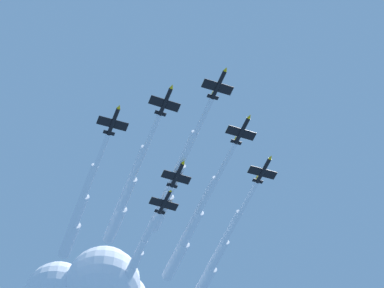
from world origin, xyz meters
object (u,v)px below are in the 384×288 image
Objects in this scene: jet_starboard_mid at (79,212)px; jet_starboard_outer at (126,281)px; jet_starboard_inner at (126,196)px; jet_lead at (173,183)px; jet_port_mid at (217,257)px; jet_port_outer at (131,270)px; jet_port_inner at (190,231)px.

jet_starboard_mid reaches higher than jet_starboard_outer.
jet_lead is at bearing 50.37° from jet_starboard_inner.
jet_starboard_inner is 0.99× the size of jet_starboard_outer.
jet_lead is 14.78m from jet_starboard_inner.
jet_lead reaches higher than jet_port_mid.
jet_starboard_mid is 0.87× the size of jet_port_outer.
jet_port_outer is (-20.99, -11.80, -0.61)m from jet_port_inner.
jet_port_outer reaches higher than jet_starboard_outer.
jet_port_outer is at bearing -120.49° from jet_port_mid.
jet_lead reaches higher than jet_port_inner.
jet_lead reaches higher than jet_starboard_outer.
jet_starboard_inner is at bearing -77.79° from jet_port_inner.
jet_lead is 30.68m from jet_port_mid.
jet_port_mid is at bearing 59.51° from jet_port_outer.
jet_lead is 1.00× the size of jet_starboard_outer.
jet_lead reaches higher than jet_port_outer.
jet_starboard_inner is 32.13m from jet_starboard_outer.
jet_port_inner is 1.08× the size of jet_port_mid.
jet_port_mid is at bearing 109.68° from jet_starboard_inner.
jet_port_outer is 1.14× the size of jet_starboard_outer.
jet_lead is at bearing -45.83° from jet_port_mid.
jet_starboard_inner is at bearing -17.84° from jet_starboard_outer.
jet_port_inner is 1.11× the size of jet_starboard_inner.
jet_port_mid is 0.90× the size of jet_port_outer.
jet_port_outer is at bearing 2.11° from jet_starboard_outer.
jet_port_mid reaches higher than jet_starboard_mid.
jet_port_outer is at bearing 127.37° from jet_starboard_mid.
jet_starboard_inner is 35.47m from jet_port_mid.
jet_port_inner is at bearing 24.93° from jet_starboard_outer.
jet_starboard_mid is 26.88m from jet_port_outer.
jet_port_mid is 27.15m from jet_port_outer.
jet_lead is at bearing 2.26° from jet_starboard_outer.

